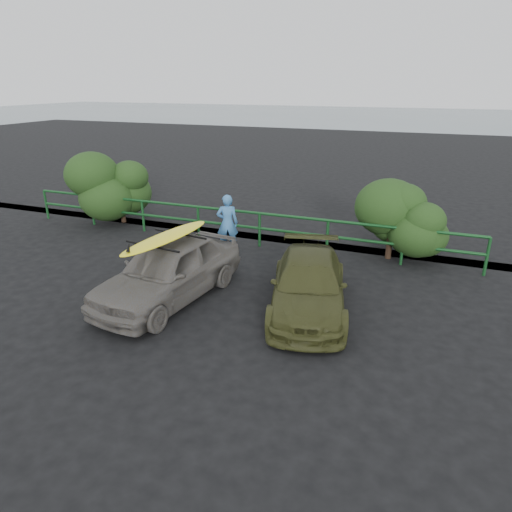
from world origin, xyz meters
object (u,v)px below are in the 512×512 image
at_px(guardrail, 228,226).
at_px(surfboard, 166,237).
at_px(man, 227,223).
at_px(sedan, 169,270).
at_px(olive_vehicle, 309,285).

xyz_separation_m(guardrail, surfboard, (0.37, -3.94, 0.92)).
distance_m(guardrail, man, 0.80).
relative_size(sedan, olive_vehicle, 1.05).
relative_size(sedan, surfboard, 1.46).
height_order(sedan, man, man).
relative_size(guardrail, surfboard, 5.15).
bearing_deg(olive_vehicle, man, 125.87).
xyz_separation_m(sedan, man, (-0.08, 3.26, 0.14)).
bearing_deg(surfboard, olive_vehicle, 19.78).
xyz_separation_m(olive_vehicle, surfboard, (-2.98, -0.64, 0.89)).
distance_m(sedan, man, 3.26).
xyz_separation_m(guardrail, man, (0.29, -0.68, 0.30)).
height_order(guardrail, sedan, sedan).
bearing_deg(surfboard, man, 99.11).
relative_size(olive_vehicle, surfboard, 1.39).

